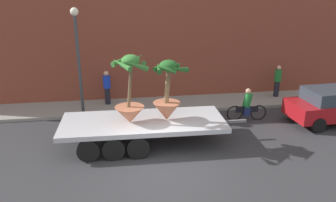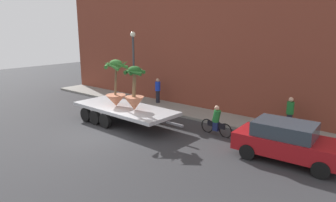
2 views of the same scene
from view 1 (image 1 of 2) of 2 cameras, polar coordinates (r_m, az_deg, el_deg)
name	(u,v)px [view 1 (image 1 of 2)]	position (r m, az deg, el deg)	size (l,w,h in m)	color
ground_plane	(163,169)	(11.56, -0.83, -11.45)	(60.00, 60.00, 0.00)	#2D2D30
sidewalk	(147,106)	(17.03, -3.62, -0.77)	(24.00, 2.20, 0.15)	gray
building_facade	(142,16)	(17.76, -4.42, 14.22)	(24.00, 1.20, 8.71)	brown
flatbed_trailer	(137,125)	(12.93, -5.35, -4.18)	(7.27, 2.61, 0.98)	#B7BABF
potted_palm_rear	(130,98)	(12.35, -6.48, 0.59)	(1.36, 1.45, 2.59)	#B26647
potted_palm_middle	(167,96)	(12.53, -0.09, 0.84)	(1.32, 1.38, 2.34)	#B26647
cyclist	(247,106)	(15.59, 13.33, -0.88)	(1.84, 0.37, 1.54)	black
parked_car	(334,105)	(16.63, 26.48, -0.59)	(4.26, 2.09, 1.58)	maroon
pedestrian_near_gate	(277,80)	(18.83, 18.16, 3.35)	(0.36, 0.36, 1.71)	black
pedestrian_far_left	(107,87)	(17.01, -10.35, 2.35)	(0.36, 0.36, 1.71)	black
street_lamp	(78,48)	(15.48, -15.17, 8.68)	(0.36, 0.36, 4.83)	#383D42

